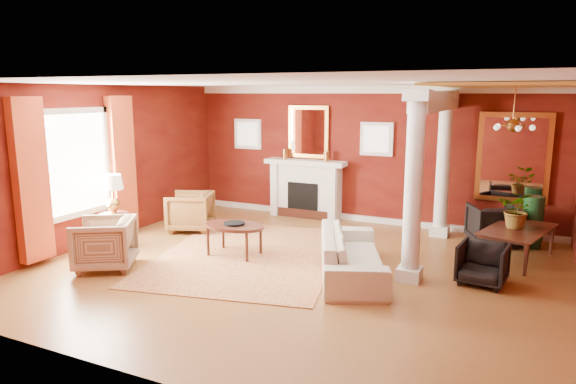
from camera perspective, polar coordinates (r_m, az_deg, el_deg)
The scene contains 27 objects.
ground at distance 8.20m, azimuth 1.04°, elevation -8.64°, with size 8.00×8.00×0.00m, color brown.
room_shell at distance 7.76m, azimuth 1.09°, elevation 5.53°, with size 8.04×7.04×2.92m.
fireplace at distance 11.48m, azimuth 1.96°, elevation 0.39°, with size 1.85×0.42×1.29m.
overmantel_mirror at distance 11.45m, azimuth 2.28°, elevation 6.69°, with size 0.95×0.07×1.15m.
flank_window_left at distance 12.15m, azimuth -4.48°, elevation 6.44°, with size 0.70×0.07×0.70m.
flank_window_right at distance 10.95m, azimuth 9.82°, elevation 5.82°, with size 0.70×0.07×0.70m.
left_window at distance 9.66m, azimuth -22.08°, elevation 2.25°, with size 0.21×2.55×2.60m.
column_front at distance 7.61m, azimuth 13.78°, elevation 0.61°, with size 0.36×0.36×2.80m.
column_back at distance 10.24m, azimuth 16.88°, elevation 3.06°, with size 0.36×0.36×2.80m.
header_beam at distance 9.07m, azimuth 16.22°, elevation 9.70°, with size 0.30×3.20×0.32m, color white.
amber_ceiling at distance 8.80m, azimuth 23.68°, elevation 10.83°, with size 2.30×3.40×0.04m, color gold.
dining_mirror at distance 10.57m, azimuth 23.74°, elevation 3.51°, with size 1.30×0.07×1.70m.
chandelier at distance 8.86m, azimuth 23.71°, elevation 6.79°, with size 0.60×0.62×0.75m.
crown_trim at distance 10.98m, azimuth 8.71°, elevation 11.20°, with size 8.00×0.08×0.16m, color white.
base_trim at distance 11.30m, azimuth 8.30°, elevation -2.93°, with size 8.00×0.08×0.12m, color white.
rug at distance 8.92m, azimuth -4.26°, elevation -6.98°, with size 2.95×3.93×0.02m, color maroon.
sofa at distance 7.91m, azimuth 7.13°, elevation -6.06°, with size 2.29×0.67×0.90m, color beige.
armchair_leopard at distance 10.56m, azimuth -10.82°, elevation -1.94°, with size 0.84×0.78×0.86m, color black.
armchair_stripe at distance 8.64m, azimuth -19.74°, elevation -5.17°, with size 0.87×0.81×0.89m, color tan.
coffee_table at distance 8.82m, azimuth -6.00°, elevation -3.89°, with size 1.09×1.09×0.55m.
coffee_book at distance 8.83m, azimuth -6.25°, elevation -2.79°, with size 0.17×0.02×0.23m, color black.
side_table at distance 9.69m, azimuth -18.87°, elevation -0.82°, with size 0.53×0.53×1.33m.
dining_table at distance 9.33m, azimuth 24.32°, elevation -4.42°, with size 1.55×0.55×0.87m, color black.
dining_chair_near at distance 8.04m, azimuth 20.82°, elevation -7.25°, with size 0.66×0.61×0.67m, color black.
dining_chair_far at distance 10.16m, azimuth 21.83°, elevation -3.18°, with size 0.79×0.74×0.81m, color black.
green_urn at distance 10.27m, azimuth 25.48°, elevation -3.52°, with size 0.40×0.40×0.95m.
potted_plant at distance 9.20m, azimuth 24.31°, elevation -0.30°, with size 0.56×0.63×0.49m, color #26591E.
Camera 1 is at (3.18, -7.04, 2.75)m, focal length 32.00 mm.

